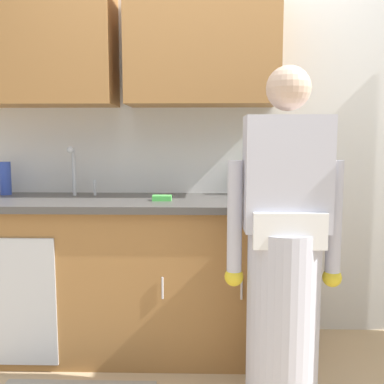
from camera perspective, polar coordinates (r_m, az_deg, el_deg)
kitchen_wall_with_uppers at (r=2.92m, az=-0.35°, el=10.35°), size 4.80×0.44×2.70m
counter_cabinet at (r=2.80m, az=-9.22°, el=-10.86°), size 1.90×0.62×0.90m
countertop at (r=2.69m, az=-9.34°, el=-1.28°), size 1.96×0.66×0.04m
sink at (r=2.76m, az=-14.90°, el=-1.10°), size 0.50×0.36×0.35m
person_at_sink at (r=2.13m, az=11.75°, el=-9.77°), size 0.55×0.34×1.62m
bottle_water_short at (r=3.08m, az=-22.90°, el=1.64°), size 0.07×0.07×0.21m
bottle_soap at (r=2.86m, az=5.61°, el=1.44°), size 0.08×0.08×0.18m
bottle_dish_liquid at (r=2.88m, az=8.05°, el=2.06°), size 0.07×0.07×0.24m
knife_on_counter at (r=2.48m, az=6.50°, el=-1.39°), size 0.06×0.24×0.01m
sponge at (r=2.58m, az=-3.89°, el=-0.77°), size 0.11×0.07×0.03m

